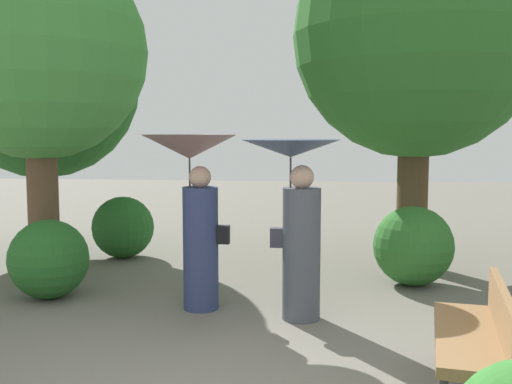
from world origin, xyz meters
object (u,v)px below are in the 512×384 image
person_right (297,204)px  park_bench (479,331)px  tree_near_right (417,14)px  person_left (194,189)px  tree_near_left (37,31)px  tree_mid_left (42,68)px

person_right → park_bench: bearing=-138.2°
person_right → tree_near_right: bearing=-26.7°
person_left → park_bench: 3.33m
person_left → person_right: (1.12, -0.24, -0.12)m
tree_near_left → tree_mid_left: 2.11m
tree_near_left → person_right: bearing=-21.3°
person_right → tree_near_left: tree_near_left is taller
park_bench → tree_near_left: size_ratio=0.32×
tree_near_right → park_bench: bearing=-92.1°
person_left → tree_near_right: 4.28m
person_right → tree_mid_left: tree_mid_left is taller
tree_near_right → person_left: bearing=-137.7°
tree_near_left → park_bench: bearing=-32.9°
person_left → tree_near_left: bearing=68.1°
tree_mid_left → person_left: bearing=-43.7°
person_right → person_left: bearing=81.2°
person_left → tree_mid_left: (-3.12, 2.98, 1.65)m
person_right → park_bench: (1.40, -1.77, -0.69)m
park_bench → tree_near_right: 5.42m
person_left → tree_mid_left: bearing=49.8°
park_bench → tree_mid_left: bearing=-121.7°
person_right → tree_near_right: tree_near_right is taller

